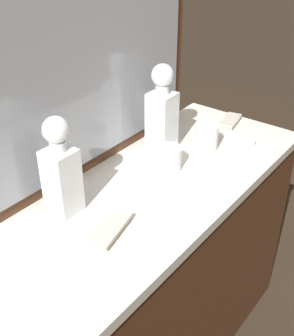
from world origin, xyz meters
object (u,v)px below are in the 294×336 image
at_px(silver_brush_far_right, 111,230).
at_px(porcelain_dish, 245,141).
at_px(crystal_decanter_rear, 162,116).
at_px(crystal_tumbler_front, 169,159).
at_px(silver_brush_rear, 230,121).
at_px(crystal_decanter_front, 61,175).
at_px(crystal_tumbler_far_right, 207,138).

relative_size(silver_brush_far_right, porcelain_dish, 2.07).
xyz_separation_m(silver_brush_far_right, porcelain_dish, (0.72, -0.05, -0.01)).
height_order(crystal_decanter_rear, porcelain_dish, crystal_decanter_rear).
relative_size(crystal_decanter_rear, silver_brush_far_right, 1.88).
xyz_separation_m(crystal_tumbler_front, porcelain_dish, (0.33, -0.12, -0.03)).
bearing_deg(crystal_tumbler_front, silver_brush_far_right, -169.12).
bearing_deg(silver_brush_rear, silver_brush_far_right, -175.06).
relative_size(crystal_decanter_front, silver_brush_far_right, 1.79).
distance_m(crystal_decanter_front, porcelain_dish, 0.77).
bearing_deg(crystal_decanter_rear, silver_brush_rear, -17.43).
bearing_deg(crystal_tumbler_far_right, silver_brush_rear, 6.36).
distance_m(silver_brush_far_right, porcelain_dish, 0.72).
distance_m(crystal_tumbler_front, silver_brush_far_right, 0.40).
bearing_deg(crystal_tumbler_far_right, silver_brush_far_right, -175.64).
xyz_separation_m(crystal_tumbler_front, silver_brush_far_right, (-0.39, -0.07, -0.02)).
height_order(crystal_decanter_rear, crystal_tumbler_far_right, crystal_decanter_rear).
distance_m(crystal_decanter_rear, crystal_decanter_front, 0.49).
xyz_separation_m(crystal_decanter_rear, silver_brush_far_right, (-0.49, -0.18, -0.12)).
bearing_deg(silver_brush_far_right, porcelain_dish, -4.01).
xyz_separation_m(crystal_decanter_front, silver_brush_rear, (0.83, -0.11, -0.11)).
relative_size(crystal_decanter_rear, crystal_tumbler_far_right, 3.39).
bearing_deg(porcelain_dish, crystal_tumbler_far_right, 143.57).
bearing_deg(porcelain_dish, crystal_decanter_rear, 135.21).
height_order(crystal_tumbler_far_right, silver_brush_far_right, crystal_tumbler_far_right).
relative_size(crystal_tumbler_front, crystal_tumbler_far_right, 0.92).
bearing_deg(crystal_tumbler_front, crystal_decanter_front, 164.69).
bearing_deg(silver_brush_rear, crystal_tumbler_front, 179.62).
height_order(crystal_tumbler_far_right, porcelain_dish, crystal_tumbler_far_right).
relative_size(crystal_decanter_rear, porcelain_dish, 3.90).
distance_m(crystal_tumbler_front, porcelain_dish, 0.35).
xyz_separation_m(crystal_tumbler_far_right, silver_brush_far_right, (-0.59, -0.04, -0.03)).
distance_m(crystal_decanter_rear, silver_brush_far_right, 0.53).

